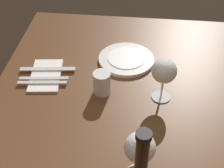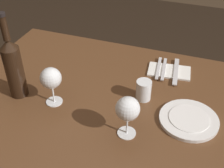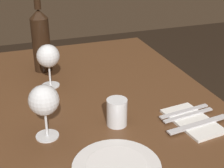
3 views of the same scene
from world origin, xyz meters
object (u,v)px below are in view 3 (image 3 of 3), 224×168
object	(u,v)px
water_tumbler	(117,113)
fork_outer	(184,111)
wine_glass_right	(48,57)
folded_napkin	(192,121)
table_knife	(198,124)
wine_glass_left	(44,101)
dinner_plate	(117,167)
wine_bottle	(41,38)
fork_inner	(188,115)

from	to	relation	value
water_tumbler	fork_outer	bearing A→B (deg)	86.20
wine_glass_right	folded_napkin	distance (m)	0.55
folded_napkin	table_knife	distance (m)	0.03
wine_glass_left	water_tumbler	bearing A→B (deg)	88.65
wine_glass_left	wine_glass_right	xyz separation A→B (m)	(-0.32, 0.07, 0.00)
water_tumbler	table_knife	size ratio (longest dim) A/B	0.40
wine_glass_left	table_knife	xyz separation A→B (m)	(0.10, 0.43, -0.10)
dinner_plate	folded_napkin	xyz separation A→B (m)	(-0.13, 0.29, -0.00)
wine_glass_left	wine_bottle	bearing A→B (deg)	172.43
fork_inner	wine_bottle	bearing A→B (deg)	-145.33
water_tumbler	folded_napkin	bearing A→B (deg)	73.70
folded_napkin	fork_inner	world-z (taller)	fork_inner
water_tumbler	fork_inner	distance (m)	0.23
fork_inner	folded_napkin	bearing A→B (deg)	0.00
folded_napkin	fork_inner	bearing A→B (deg)	180.00
water_tumbler	wine_glass_right	bearing A→B (deg)	-156.58
wine_glass_left	fork_outer	xyz separation A→B (m)	(0.02, 0.43, -0.10)
wine_glass_left	dinner_plate	size ratio (longest dim) A/B	0.73
fork_inner	fork_outer	distance (m)	0.03
folded_napkin	table_knife	size ratio (longest dim) A/B	0.96
wine_bottle	fork_inner	size ratio (longest dim) A/B	1.98
wine_bottle	fork_outer	world-z (taller)	wine_bottle
wine_glass_right	dinner_plate	world-z (taller)	wine_glass_right
wine_bottle	wine_glass_left	bearing A→B (deg)	-7.57
wine_bottle	fork_inner	xyz separation A→B (m)	(0.53, 0.36, -0.13)
dinner_plate	folded_napkin	size ratio (longest dim) A/B	1.09
water_tumbler	folded_napkin	distance (m)	0.23
fork_inner	water_tumbler	bearing A→B (deg)	-100.17
wine_glass_left	fork_inner	xyz separation A→B (m)	(0.04, 0.43, -0.10)
dinner_plate	fork_inner	world-z (taller)	dinner_plate
dinner_plate	fork_outer	size ratio (longest dim) A/B	1.22
water_tumbler	table_knife	distance (m)	0.24
fork_outer	wine_glass_left	bearing A→B (deg)	-92.62
wine_glass_left	wine_bottle	distance (m)	0.49
wine_bottle	fork_inner	bearing A→B (deg)	34.67
wine_glass_right	table_knife	distance (m)	0.57
water_tumbler	dinner_plate	xyz separation A→B (m)	(0.19, -0.07, -0.03)
dinner_plate	wine_bottle	bearing A→B (deg)	-173.92
folded_napkin	fork_outer	bearing A→B (deg)	180.00
fork_outer	dinner_plate	bearing A→B (deg)	-58.55
fork_outer	water_tumbler	bearing A→B (deg)	-93.80
table_knife	folded_napkin	bearing A→B (deg)	180.00
wine_glass_right	fork_outer	bearing A→B (deg)	46.65
fork_inner	table_knife	size ratio (longest dim) A/B	0.86
wine_glass_left	dinner_plate	world-z (taller)	wine_glass_left
water_tumbler	fork_outer	world-z (taller)	water_tumbler
fork_outer	wine_bottle	bearing A→B (deg)	-144.02
wine_glass_left	table_knife	bearing A→B (deg)	76.92
wine_bottle	folded_napkin	distance (m)	0.67
wine_bottle	wine_glass_right	bearing A→B (deg)	0.42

